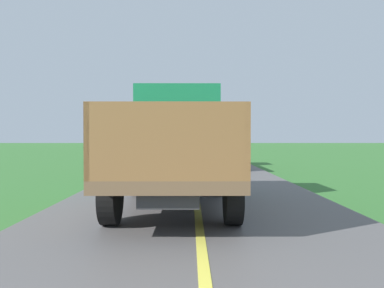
# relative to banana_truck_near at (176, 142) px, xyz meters

# --- Properties ---
(banana_truck_near) EXTENTS (2.38, 5.82, 2.80)m
(banana_truck_near) POSITION_rel_banana_truck_near_xyz_m (0.00, 0.00, 0.00)
(banana_truck_near) COLOR #2D2D30
(banana_truck_near) RESTS_ON road_surface
(banana_truck_far) EXTENTS (2.38, 5.81, 2.80)m
(banana_truck_far) POSITION_rel_banana_truck_near_xyz_m (0.45, 10.67, -0.01)
(banana_truck_far) COLOR #2D2D30
(banana_truck_far) RESTS_ON road_surface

